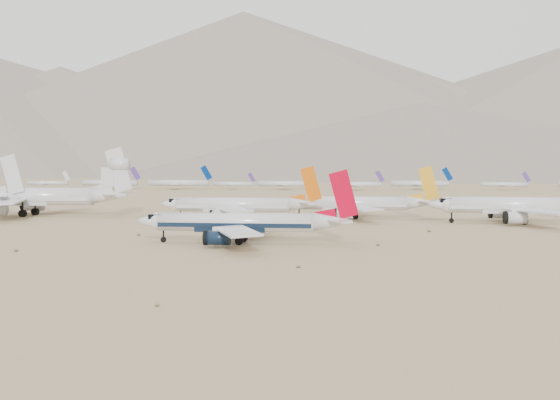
# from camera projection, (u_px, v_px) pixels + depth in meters

# --- Properties ---
(ground) EXTENTS (7000.00, 7000.00, 0.00)m
(ground) POSITION_uv_depth(u_px,v_px,m) (258.00, 245.00, 127.66)
(ground) COLOR #937755
(ground) RESTS_ON ground
(main_airliner) EXTENTS (44.17, 43.14, 15.59)m
(main_airliner) POSITION_uv_depth(u_px,v_px,m) (244.00, 223.00, 130.29)
(main_airliner) COLOR silver
(main_airliner) RESTS_ON ground
(row2_navy_widebody) EXTENTS (50.72, 49.60, 18.05)m
(row2_navy_widebody) POSITION_uv_depth(u_px,v_px,m) (524.00, 206.00, 176.47)
(row2_navy_widebody) COLOR silver
(row2_navy_widebody) RESTS_ON ground
(row2_gold_tail) EXTENTS (46.28, 45.26, 16.48)m
(row2_gold_tail) POSITION_uv_depth(u_px,v_px,m) (357.00, 204.00, 193.68)
(row2_gold_tail) COLOR silver
(row2_gold_tail) RESTS_ON ground
(row2_orange_tail) EXTENTS (46.01, 45.01, 16.41)m
(row2_orange_tail) POSITION_uv_depth(u_px,v_px,m) (239.00, 205.00, 186.37)
(row2_orange_tail) COLOR silver
(row2_orange_tail) RESTS_ON ground
(row2_white_trijet) EXTENTS (63.68, 62.24, 22.57)m
(row2_white_trijet) POSITION_uv_depth(u_px,v_px,m) (33.00, 196.00, 203.12)
(row2_white_trijet) COLOR silver
(row2_white_trijet) RESTS_ON ground
(distant_storage_row) EXTENTS (666.93, 52.54, 15.23)m
(distant_storage_row) POSITION_uv_depth(u_px,v_px,m) (430.00, 184.00, 436.70)
(distant_storage_row) COLOR silver
(distant_storage_row) RESTS_ON ground
(mountain_range) EXTENTS (7354.00, 3024.00, 470.00)m
(mountain_range) POSITION_uv_depth(u_px,v_px,m) (372.00, 105.00, 1744.18)
(mountain_range) COLOR slate
(mountain_range) RESTS_ON ground
(desert_scrub) EXTENTS (233.60, 121.67, 0.63)m
(desert_scrub) POSITION_uv_depth(u_px,v_px,m) (121.00, 257.00, 108.34)
(desert_scrub) COLOR brown
(desert_scrub) RESTS_ON ground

